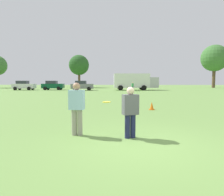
{
  "coord_description": "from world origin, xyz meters",
  "views": [
    {
      "loc": [
        -0.53,
        -5.42,
        1.76
      ],
      "look_at": [
        -0.87,
        2.41,
        1.1
      ],
      "focal_mm": 31.93,
      "sensor_mm": 36.0,
      "label": 1
    }
  ],
  "objects_px": {
    "frisbee": "(107,102)",
    "bystander_sideline_watcher": "(133,86)",
    "player_defender": "(130,110)",
    "parked_car_mid_left": "(53,85)",
    "player_thrower": "(77,106)",
    "parked_car_near_left": "(24,85)",
    "parked_car_center": "(82,85)",
    "box_truck": "(135,81)",
    "traffic_cone": "(152,106)"
  },
  "relations": [
    {
      "from": "box_truck",
      "to": "bystander_sideline_watcher",
      "type": "distance_m",
      "value": 5.21
    },
    {
      "from": "player_thrower",
      "to": "player_defender",
      "type": "relative_size",
      "value": 1.08
    },
    {
      "from": "parked_car_near_left",
      "to": "traffic_cone",
      "type": "bearing_deg",
      "value": -51.19
    },
    {
      "from": "traffic_cone",
      "to": "parked_car_center",
      "type": "xyz_separation_m",
      "value": [
        -9.25,
        25.34,
        0.69
      ]
    },
    {
      "from": "player_thrower",
      "to": "frisbee",
      "type": "bearing_deg",
      "value": -0.11
    },
    {
      "from": "player_thrower",
      "to": "box_truck",
      "type": "bearing_deg",
      "value": 82.76
    },
    {
      "from": "traffic_cone",
      "to": "parked_car_center",
      "type": "bearing_deg",
      "value": 110.05
    },
    {
      "from": "parked_car_mid_left",
      "to": "frisbee",
      "type": "bearing_deg",
      "value": -68.27
    },
    {
      "from": "frisbee",
      "to": "parked_car_mid_left",
      "type": "relative_size",
      "value": 0.06
    },
    {
      "from": "traffic_cone",
      "to": "frisbee",
      "type": "bearing_deg",
      "value": -111.82
    },
    {
      "from": "bystander_sideline_watcher",
      "to": "frisbee",
      "type": "bearing_deg",
      "value": -95.13
    },
    {
      "from": "parked_car_center",
      "to": "frisbee",
      "type": "bearing_deg",
      "value": -77.6
    },
    {
      "from": "player_thrower",
      "to": "parked_car_center",
      "type": "xyz_separation_m",
      "value": [
        -5.91,
        31.27,
        -0.04
      ]
    },
    {
      "from": "parked_car_center",
      "to": "box_truck",
      "type": "xyz_separation_m",
      "value": [
        10.06,
        1.41,
        0.83
      ]
    },
    {
      "from": "player_defender",
      "to": "bystander_sideline_watcher",
      "type": "relative_size",
      "value": 1.0
    },
    {
      "from": "box_truck",
      "to": "bystander_sideline_watcher",
      "type": "relative_size",
      "value": 5.44
    },
    {
      "from": "parked_car_near_left",
      "to": "parked_car_mid_left",
      "type": "distance_m",
      "value": 5.55
    },
    {
      "from": "parked_car_near_left",
      "to": "frisbee",
      "type": "bearing_deg",
      "value": -59.86
    },
    {
      "from": "player_defender",
      "to": "parked_car_near_left",
      "type": "height_order",
      "value": "parked_car_near_left"
    },
    {
      "from": "bystander_sideline_watcher",
      "to": "player_thrower",
      "type": "bearing_deg",
      "value": -97.12
    },
    {
      "from": "frisbee",
      "to": "box_truck",
      "type": "bearing_deg",
      "value": 84.43
    },
    {
      "from": "traffic_cone",
      "to": "parked_car_near_left",
      "type": "distance_m",
      "value": 33.37
    },
    {
      "from": "player_defender",
      "to": "player_thrower",
      "type": "bearing_deg",
      "value": 171.8
    },
    {
      "from": "traffic_cone",
      "to": "bystander_sideline_watcher",
      "type": "bearing_deg",
      "value": 89.72
    },
    {
      "from": "player_defender",
      "to": "parked_car_center",
      "type": "distance_m",
      "value": 32.42
    },
    {
      "from": "parked_car_near_left",
      "to": "parked_car_mid_left",
      "type": "xyz_separation_m",
      "value": [
        5.48,
        0.84,
        0.0
      ]
    },
    {
      "from": "frisbee",
      "to": "box_truck",
      "type": "height_order",
      "value": "box_truck"
    },
    {
      "from": "frisbee",
      "to": "bystander_sideline_watcher",
      "type": "bearing_deg",
      "value": 84.87
    },
    {
      "from": "player_defender",
      "to": "frisbee",
      "type": "height_order",
      "value": "player_defender"
    },
    {
      "from": "player_thrower",
      "to": "box_truck",
      "type": "xyz_separation_m",
      "value": [
        4.15,
        32.67,
        0.79
      ]
    },
    {
      "from": "parked_car_near_left",
      "to": "bystander_sideline_watcher",
      "type": "distance_m",
      "value": 21.46
    },
    {
      "from": "player_thrower",
      "to": "traffic_cone",
      "type": "relative_size",
      "value": 3.57
    },
    {
      "from": "player_thrower",
      "to": "player_defender",
      "type": "bearing_deg",
      "value": -8.2
    },
    {
      "from": "player_thrower",
      "to": "box_truck",
      "type": "height_order",
      "value": "box_truck"
    },
    {
      "from": "frisbee",
      "to": "traffic_cone",
      "type": "distance_m",
      "value": 6.44
    },
    {
      "from": "player_defender",
      "to": "parked_car_center",
      "type": "xyz_separation_m",
      "value": [
        -7.63,
        31.51,
        0.04
      ]
    },
    {
      "from": "traffic_cone",
      "to": "parked_car_mid_left",
      "type": "height_order",
      "value": "parked_car_mid_left"
    },
    {
      "from": "bystander_sideline_watcher",
      "to": "traffic_cone",
      "type": "bearing_deg",
      "value": -90.28
    },
    {
      "from": "traffic_cone",
      "to": "box_truck",
      "type": "xyz_separation_m",
      "value": [
        0.81,
        26.75,
        1.52
      ]
    },
    {
      "from": "frisbee",
      "to": "parked_car_near_left",
      "type": "distance_m",
      "value": 36.92
    },
    {
      "from": "parked_car_near_left",
      "to": "parked_car_center",
      "type": "xyz_separation_m",
      "value": [
        11.66,
        -0.66,
        0.0
      ]
    },
    {
      "from": "box_truck",
      "to": "parked_car_center",
      "type": "bearing_deg",
      "value": -172.04
    },
    {
      "from": "frisbee",
      "to": "bystander_sideline_watcher",
      "type": "relative_size",
      "value": 0.17
    },
    {
      "from": "player_defender",
      "to": "bystander_sideline_watcher",
      "type": "bearing_deg",
      "value": 86.45
    },
    {
      "from": "frisbee",
      "to": "parked_car_center",
      "type": "bearing_deg",
      "value": 102.4
    },
    {
      "from": "player_thrower",
      "to": "traffic_cone",
      "type": "height_order",
      "value": "player_thrower"
    },
    {
      "from": "parked_car_near_left",
      "to": "box_truck",
      "type": "relative_size",
      "value": 0.5
    },
    {
      "from": "player_defender",
      "to": "parked_car_mid_left",
      "type": "xyz_separation_m",
      "value": [
        -13.81,
        33.01,
        0.04
      ]
    },
    {
      "from": "player_thrower",
      "to": "parked_car_center",
      "type": "distance_m",
      "value": 31.82
    },
    {
      "from": "player_defender",
      "to": "box_truck",
      "type": "relative_size",
      "value": 0.18
    }
  ]
}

